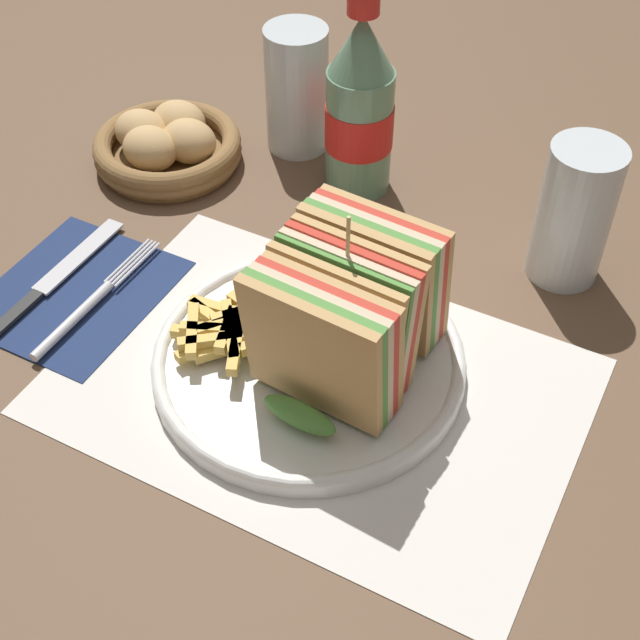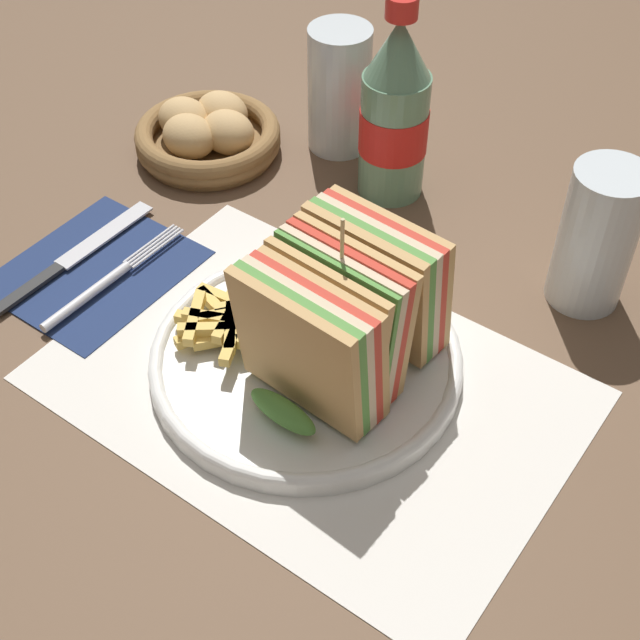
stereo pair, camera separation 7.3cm
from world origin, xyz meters
name	(u,v)px [view 2 (the right image)]	position (x,y,z in m)	size (l,w,h in m)	color
ground_plane	(296,369)	(0.00, 0.00, 0.00)	(4.00, 4.00, 0.00)	brown
placemat	(311,385)	(0.02, -0.01, 0.00)	(0.42, 0.29, 0.00)	silver
plate_main	(306,359)	(0.01, 0.01, 0.01)	(0.26, 0.26, 0.02)	white
club_sandwich	(341,315)	(0.04, 0.01, 0.08)	(0.12, 0.17, 0.15)	tan
fries_pile	(230,321)	(-0.06, -0.01, 0.03)	(0.11, 0.09, 0.02)	#E0B756
ketchup_blob	(275,303)	(-0.05, 0.03, 0.03)	(0.04, 0.03, 0.01)	maroon
napkin	(96,269)	(-0.23, -0.01, 0.00)	(0.15, 0.17, 0.00)	navy
fork	(101,285)	(-0.20, -0.03, 0.01)	(0.02, 0.17, 0.01)	silver
knife	(74,257)	(-0.25, -0.01, 0.01)	(0.02, 0.19, 0.00)	black
coke_bottle_near	(395,114)	(-0.07, 0.26, 0.09)	(0.07, 0.07, 0.21)	slate
glass_near	(595,245)	(0.16, 0.23, 0.06)	(0.07, 0.07, 0.14)	silver
glass_far	(339,89)	(-0.16, 0.29, 0.07)	(0.07, 0.07, 0.14)	silver
bread_basket	(207,135)	(-0.27, 0.20, 0.02)	(0.16, 0.16, 0.06)	olive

